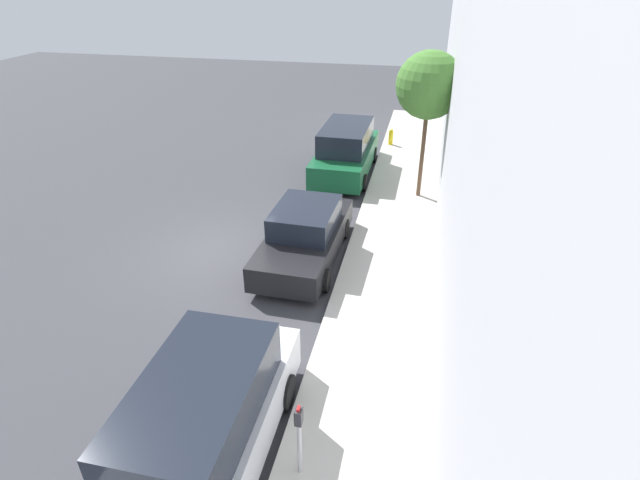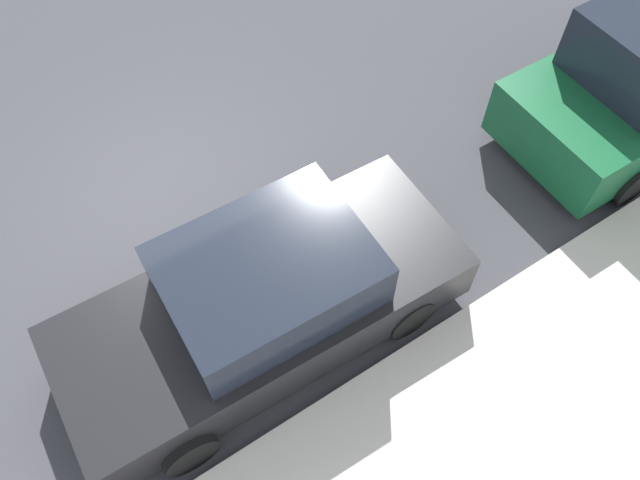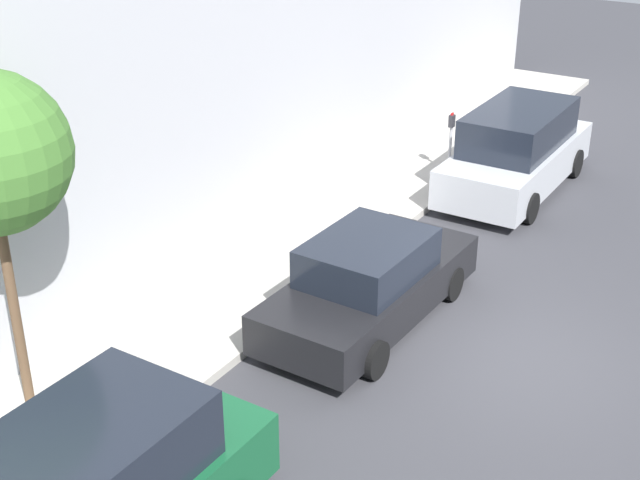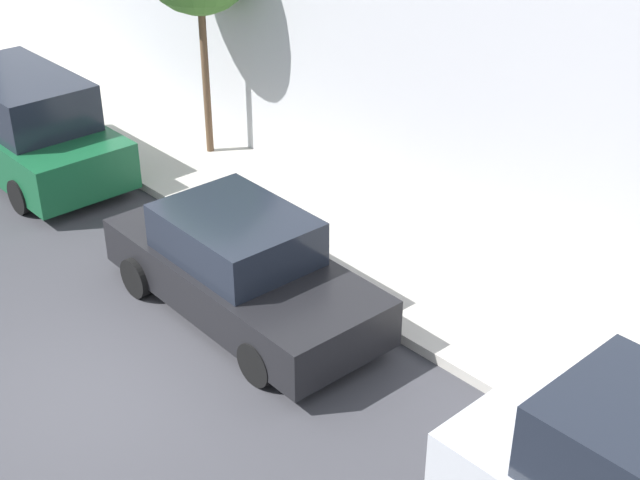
{
  "view_description": "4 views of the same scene",
  "coord_description": "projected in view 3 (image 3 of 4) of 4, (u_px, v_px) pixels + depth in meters",
  "views": [
    {
      "loc": [
        5.35,
        -11.39,
        7.25
      ],
      "look_at": [
        2.98,
        -0.5,
        1.0
      ],
      "focal_mm": 28.0,
      "sensor_mm": 36.0,
      "label": 1
    },
    {
      "loc": [
        5.35,
        -1.03,
        6.77
      ],
      "look_at": [
        2.23,
        0.99,
        1.0
      ],
      "focal_mm": 35.0,
      "sensor_mm": 36.0,
      "label": 2
    },
    {
      "loc": [
        -3.64,
        11.47,
        7.67
      ],
      "look_at": [
        3.65,
        -0.3,
        1.0
      ],
      "focal_mm": 50.0,
      "sensor_mm": 36.0,
      "label": 3
    },
    {
      "loc": [
        -3.96,
        -8.42,
        7.13
      ],
      "look_at": [
        3.43,
        -0.37,
        1.0
      ],
      "focal_mm": 50.0,
      "sensor_mm": 36.0,
      "label": 4
    }
  ],
  "objects": [
    {
      "name": "ground_plane",
      "position": [
        509.0,
        358.0,
        13.84
      ],
      "size": [
        60.0,
        60.0,
        0.0
      ],
      "primitive_type": "plane",
      "color": "#38383D"
    },
    {
      "name": "sidewalk",
      "position": [
        260.0,
        279.0,
        16.05
      ],
      "size": [
        2.45,
        32.0,
        0.15
      ],
      "color": "#B2ADA3",
      "rests_on": "ground_plane"
    },
    {
      "name": "parked_minivan_nearest",
      "position": [
        517.0,
        151.0,
        19.62
      ],
      "size": [
        2.02,
        4.91,
        1.9
      ],
      "color": "#B7BABF",
      "rests_on": "ground_plane"
    },
    {
      "name": "parked_sedan_second",
      "position": [
        369.0,
        283.0,
        14.55
      ],
      "size": [
        1.92,
        4.55,
        1.54
      ],
      "color": "black",
      "rests_on": "ground_plane"
    },
    {
      "name": "parking_meter_near",
      "position": [
        451.0,
        136.0,
        20.2
      ],
      "size": [
        0.11,
        0.15,
        1.43
      ],
      "color": "#ADADB2",
      "rests_on": "sidewalk"
    }
  ]
}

